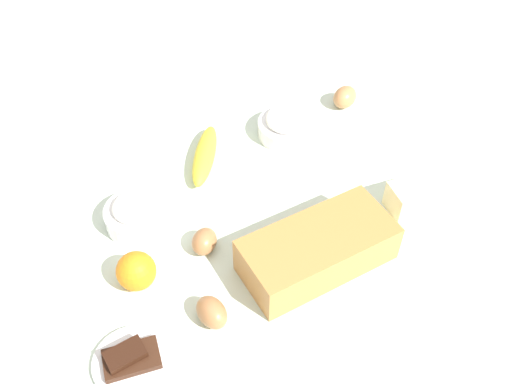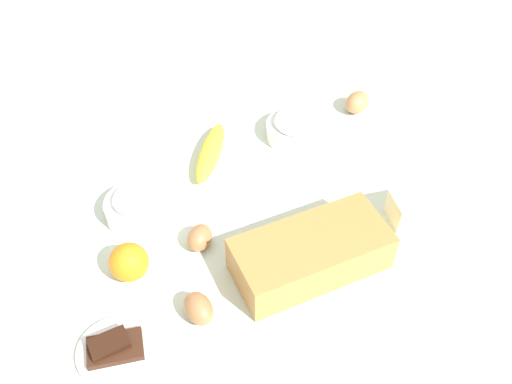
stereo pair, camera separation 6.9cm
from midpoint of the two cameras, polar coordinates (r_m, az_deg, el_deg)
ground_plane at (r=1.17m, az=1.67°, el=-1.74°), size 2.40×2.40×0.02m
loaf_pan at (r=1.04m, az=7.39°, el=-6.13°), size 0.30×0.19×0.08m
flour_bowl at (r=1.14m, az=-10.18°, el=-1.41°), size 0.12×0.12×0.07m
sugar_bowl at (r=1.31m, az=5.53°, el=6.45°), size 0.13×0.13×0.06m
banana at (r=1.25m, az=-3.00°, el=3.93°), size 0.11×0.19×0.04m
orange_fruit at (r=1.05m, az=-10.73°, el=-6.96°), size 0.07×0.07×0.07m
butter_block at (r=1.17m, az=17.08°, el=-1.54°), size 0.09×0.07×0.06m
egg_near_butter at (r=1.08m, az=-3.84°, el=-4.63°), size 0.07×0.07×0.05m
egg_beside_bowl at (r=1.40m, az=11.49°, el=8.74°), size 0.08×0.08×0.05m
egg_loose at (r=0.99m, az=-3.75°, el=-11.59°), size 0.07×0.08×0.05m
chocolate_plate at (r=0.99m, az=-11.88°, el=-15.23°), size 0.13×0.13×0.03m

